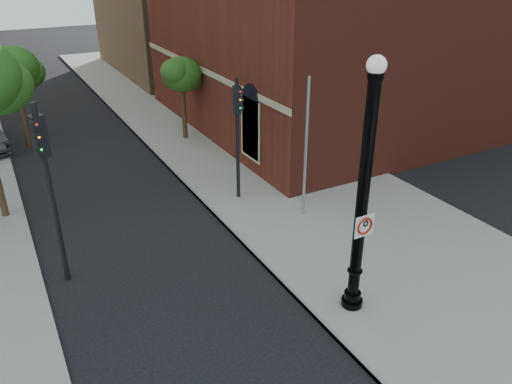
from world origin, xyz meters
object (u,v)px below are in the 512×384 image
lamppost (362,206)px  traffic_signal_left (45,167)px  no_parking_sign (364,226)px  traffic_signal_right (238,120)px

lamppost → traffic_signal_left: size_ratio=1.26×
no_parking_sign → traffic_signal_right: (0.28, 7.42, 0.53)m
no_parking_sign → traffic_signal_left: size_ratio=0.11×
lamppost → traffic_signal_right: size_ratio=1.43×
lamppost → traffic_signal_left: lamppost is taller
traffic_signal_left → traffic_signal_right: 7.12m
no_parking_sign → traffic_signal_left: 8.34m
lamppost → traffic_signal_right: bearing=87.8°
traffic_signal_left → lamppost: bearing=-58.5°
no_parking_sign → traffic_signal_right: size_ratio=0.12×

